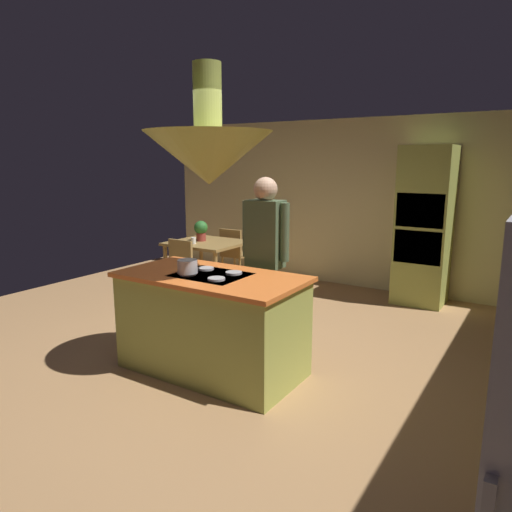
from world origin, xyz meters
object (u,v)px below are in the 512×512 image
(dining_table, at_px, (207,248))
(cup_on_table, at_px, (193,241))
(person_at_island, at_px, (265,252))
(chair_facing_island, at_px, (176,268))
(chair_by_back_wall, at_px, (234,251))
(oven_tower, at_px, (424,226))
(potted_plant_on_table, at_px, (201,230))
(kitchen_island, at_px, (212,323))
(cooking_pot_on_cooktop, at_px, (187,266))

(dining_table, relative_size, cup_on_table, 11.47)
(dining_table, xyz_separation_m, person_at_island, (1.84, -1.38, 0.37))
(dining_table, distance_m, chair_facing_island, 0.71)
(dining_table, bearing_deg, chair_by_back_wall, 90.00)
(oven_tower, relative_size, chair_facing_island, 2.44)
(person_at_island, bearing_deg, potted_plant_on_table, 144.54)
(kitchen_island, relative_size, oven_tower, 0.80)
(kitchen_island, height_order, chair_facing_island, kitchen_island)
(chair_facing_island, bearing_deg, person_at_island, -20.69)
(potted_plant_on_table, distance_m, cup_on_table, 0.28)
(chair_by_back_wall, relative_size, cooking_pot_on_cooktop, 4.83)
(chair_by_back_wall, distance_m, potted_plant_on_table, 0.81)
(chair_by_back_wall, xyz_separation_m, cup_on_table, (-0.06, -0.92, 0.30))
(person_at_island, distance_m, chair_facing_island, 2.03)
(person_at_island, xyz_separation_m, potted_plant_on_table, (-1.96, 1.39, -0.10))
(person_at_island, relative_size, cup_on_table, 19.67)
(cup_on_table, distance_m, cooking_pot_on_cooktop, 2.57)
(chair_facing_island, distance_m, chair_by_back_wall, 1.38)
(chair_by_back_wall, height_order, potted_plant_on_table, potted_plant_on_table)
(kitchen_island, distance_m, oven_tower, 3.48)
(person_at_island, distance_m, cup_on_table, 2.23)
(person_at_island, height_order, cup_on_table, person_at_island)
(person_at_island, relative_size, chair_by_back_wall, 2.04)
(person_at_island, bearing_deg, dining_table, 143.01)
(cooking_pot_on_cooktop, bearing_deg, kitchen_island, 39.09)
(dining_table, relative_size, cooking_pot_on_cooktop, 5.74)
(person_at_island, height_order, potted_plant_on_table, person_at_island)
(oven_tower, bearing_deg, person_at_island, -110.85)
(person_at_island, height_order, chair_by_back_wall, person_at_island)
(dining_table, relative_size, chair_facing_island, 1.19)
(kitchen_island, distance_m, cooking_pot_on_cooktop, 0.58)
(oven_tower, bearing_deg, cooking_pot_on_cooktop, -110.48)
(chair_by_back_wall, bearing_deg, dining_table, 90.00)
(cup_on_table, bearing_deg, kitchen_island, -46.60)
(kitchen_island, relative_size, person_at_island, 0.96)
(oven_tower, bearing_deg, potted_plant_on_table, -158.80)
(person_at_island, bearing_deg, cooking_pot_on_cooktop, -109.37)
(chair_by_back_wall, xyz_separation_m, potted_plant_on_table, (-0.12, -0.68, 0.42))
(dining_table, distance_m, cup_on_table, 0.28)
(chair_facing_island, xyz_separation_m, chair_by_back_wall, (0.00, 1.38, 0.00))
(person_at_island, height_order, cooking_pot_on_cooktop, person_at_island)
(potted_plant_on_table, bearing_deg, chair_facing_island, -80.25)
(cooking_pot_on_cooktop, bearing_deg, person_at_island, 70.63)
(kitchen_island, height_order, chair_by_back_wall, kitchen_island)
(kitchen_island, distance_m, chair_by_back_wall, 3.27)
(oven_tower, relative_size, cup_on_table, 23.60)
(kitchen_island, bearing_deg, cup_on_table, 133.40)
(dining_table, distance_m, cooking_pot_on_cooktop, 2.73)
(dining_table, height_order, cup_on_table, cup_on_table)
(person_at_island, relative_size, chair_facing_island, 2.04)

